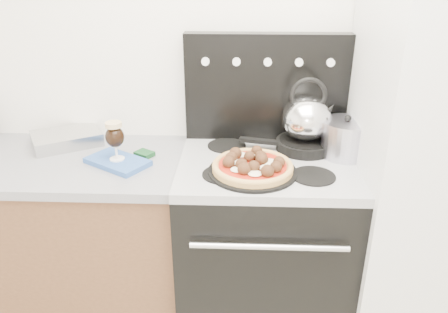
# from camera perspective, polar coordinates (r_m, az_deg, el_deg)

# --- Properties ---
(room_shell) EXTENTS (3.52, 3.01, 2.52)m
(room_shell) POSITION_cam_1_polar(r_m,az_deg,el_deg) (0.97, 4.17, -4.55)
(room_shell) COLOR beige
(room_shell) RESTS_ON ground
(base_cabinet) EXTENTS (1.45, 0.60, 0.86)m
(base_cabinet) POSITION_cam_1_polar(r_m,az_deg,el_deg) (2.39, -22.90, -10.43)
(base_cabinet) COLOR brown
(base_cabinet) RESTS_ON ground
(countertop) EXTENTS (1.48, 0.63, 0.04)m
(countertop) POSITION_cam_1_polar(r_m,az_deg,el_deg) (2.19, -24.80, -0.62)
(countertop) COLOR gray
(countertop) RESTS_ON base_cabinet
(stove_body) EXTENTS (0.76, 0.65, 0.88)m
(stove_body) POSITION_cam_1_polar(r_m,az_deg,el_deg) (2.16, 5.07, -12.13)
(stove_body) COLOR black
(stove_body) RESTS_ON ground
(cooktop) EXTENTS (0.76, 0.65, 0.04)m
(cooktop) POSITION_cam_1_polar(r_m,az_deg,el_deg) (1.92, 5.58, -1.03)
(cooktop) COLOR #ADADB2
(cooktop) RESTS_ON stove_body
(backguard) EXTENTS (0.76, 0.08, 0.50)m
(backguard) POSITION_cam_1_polar(r_m,az_deg,el_deg) (2.09, 5.51, 8.96)
(backguard) COLOR black
(backguard) RESTS_ON cooktop
(fridge) EXTENTS (0.64, 0.68, 1.90)m
(fridge) POSITION_cam_1_polar(r_m,az_deg,el_deg) (2.04, 25.66, -0.31)
(fridge) COLOR silver
(fridge) RESTS_ON ground
(foil_sheet) EXTENTS (0.38, 0.35, 0.06)m
(foil_sheet) POSITION_cam_1_polar(r_m,az_deg,el_deg) (2.24, -19.87, 2.25)
(foil_sheet) COLOR silver
(foil_sheet) RESTS_ON countertop
(oven_mitt) EXTENTS (0.31, 0.28, 0.02)m
(oven_mitt) POSITION_cam_1_polar(r_m,az_deg,el_deg) (1.97, -13.73, -0.67)
(oven_mitt) COLOR #335DAE
(oven_mitt) RESTS_ON countertop
(beer_glass) EXTENTS (0.08, 0.08, 0.18)m
(beer_glass) POSITION_cam_1_polar(r_m,az_deg,el_deg) (1.93, -14.02, 2.00)
(beer_glass) COLOR black
(beer_glass) RESTS_ON oven_mitt
(pizza_pan) EXTENTS (0.41, 0.41, 0.01)m
(pizza_pan) POSITION_cam_1_polar(r_m,az_deg,el_deg) (1.79, 3.73, -1.95)
(pizza_pan) COLOR black
(pizza_pan) RESTS_ON cooktop
(pizza) EXTENTS (0.40, 0.40, 0.05)m
(pizza) POSITION_cam_1_polar(r_m,az_deg,el_deg) (1.78, 3.75, -1.11)
(pizza) COLOR #ECB25D
(pizza) RESTS_ON pizza_pan
(skillet) EXTENTS (0.31, 0.31, 0.05)m
(skillet) POSITION_cam_1_polar(r_m,az_deg,el_deg) (2.04, 10.45, 1.52)
(skillet) COLOR black
(skillet) RESTS_ON cooktop
(tea_kettle) EXTENTS (0.22, 0.22, 0.24)m
(tea_kettle) POSITION_cam_1_polar(r_m,az_deg,el_deg) (1.99, 10.76, 5.37)
(tea_kettle) COLOR silver
(tea_kettle) RESTS_ON skillet
(stock_pot) EXTENTS (0.26, 0.26, 0.15)m
(stock_pot) POSITION_cam_1_polar(r_m,az_deg,el_deg) (1.99, 15.57, 2.14)
(stock_pot) COLOR #BAB8CA
(stock_pot) RESTS_ON cooktop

